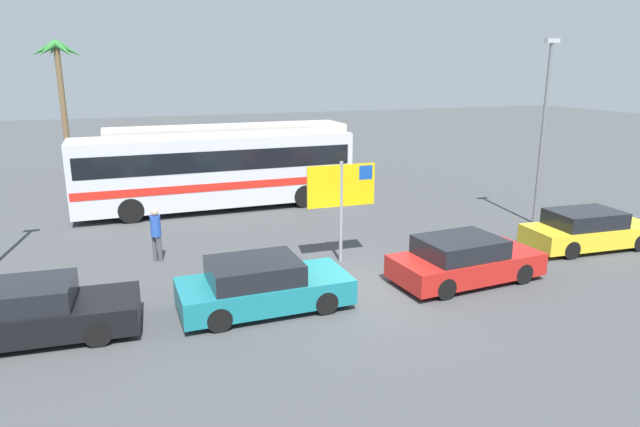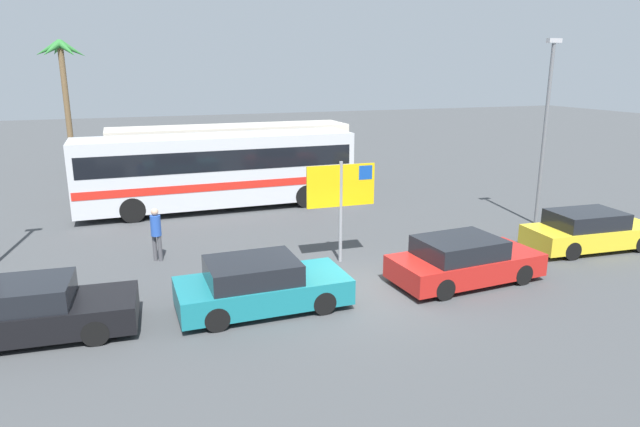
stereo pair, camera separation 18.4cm
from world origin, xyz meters
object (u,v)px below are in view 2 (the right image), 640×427
object	(u,v)px
ferry_sign	(342,190)
pedestrian_near_sign	(156,230)
car_yellow	(589,231)
car_red	(464,261)
car_black	(27,311)
car_teal	(260,285)
bus_rear_coach	(231,154)
bus_front_coach	(217,168)

from	to	relation	value
ferry_sign	pedestrian_near_sign	bearing A→B (deg)	161.06
car_yellow	car_red	xyz separation A→B (m)	(-5.70, -1.09, 0.00)
car_red	pedestrian_near_sign	distance (m)	9.43
ferry_sign	car_black	world-z (taller)	ferry_sign
ferry_sign	car_teal	size ratio (longest dim) A/B	0.74
bus_rear_coach	pedestrian_near_sign	xyz separation A→B (m)	(-4.35, -9.92, -0.77)
ferry_sign	car_yellow	bearing A→B (deg)	-10.24
ferry_sign	car_red	world-z (taller)	ferry_sign
bus_rear_coach	car_red	xyz separation A→B (m)	(3.74, -14.76, -1.15)
bus_front_coach	bus_rear_coach	xyz separation A→B (m)	(1.32, 3.73, 0.00)
car_yellow	ferry_sign	bearing A→B (deg)	172.23
car_teal	bus_front_coach	bearing A→B (deg)	85.10
ferry_sign	car_red	xyz separation A→B (m)	(2.61, -2.81, -1.69)
bus_rear_coach	pedestrian_near_sign	distance (m)	10.86
car_black	car_red	xyz separation A→B (m)	(11.23, -0.46, -0.00)
car_teal	pedestrian_near_sign	distance (m)	5.16
ferry_sign	car_black	bearing A→B (deg)	-163.35
bus_rear_coach	car_red	distance (m)	15.27
bus_front_coach	car_yellow	world-z (taller)	bus_front_coach
bus_rear_coach	ferry_sign	distance (m)	12.02
car_teal	car_yellow	bearing A→B (deg)	4.05
car_teal	pedestrian_near_sign	bearing A→B (deg)	114.68
car_black	car_red	bearing A→B (deg)	1.85
car_yellow	car_teal	size ratio (longest dim) A/B	1.06
car_teal	car_black	bearing A→B (deg)	176.53
bus_front_coach	pedestrian_near_sign	bearing A→B (deg)	-116.09
pedestrian_near_sign	ferry_sign	bearing A→B (deg)	104.27
bus_front_coach	car_black	distance (m)	12.29
ferry_sign	pedestrian_near_sign	xyz separation A→B (m)	(-5.48, 2.04, -1.31)
bus_rear_coach	pedestrian_near_sign	bearing A→B (deg)	-113.69
bus_front_coach	car_black	size ratio (longest dim) A/B	2.48
bus_rear_coach	car_teal	size ratio (longest dim) A/B	2.71
ferry_sign	car_yellow	world-z (taller)	ferry_sign
ferry_sign	car_yellow	distance (m)	8.65
car_yellow	bus_front_coach	bearing A→B (deg)	141.15
car_teal	car_red	distance (m)	5.90
car_black	bus_rear_coach	bearing A→B (deg)	66.55
bus_front_coach	pedestrian_near_sign	world-z (taller)	bus_front_coach
bus_rear_coach	car_yellow	xyz separation A→B (m)	(9.43, -13.67, -1.15)
bus_front_coach	ferry_sign	world-z (taller)	ferry_sign
bus_front_coach	car_red	world-z (taller)	bus_front_coach
pedestrian_near_sign	car_teal	bearing A→B (deg)	59.77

